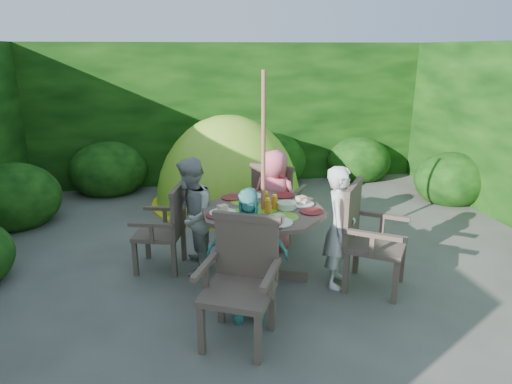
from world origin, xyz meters
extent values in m
plane|color=#4C4944|center=(0.00, 0.00, 0.00)|extent=(60.00, 60.00, 0.00)
cube|color=black|center=(0.00, 4.00, 1.25)|extent=(9.00, 1.00, 2.50)
cylinder|color=#41332A|center=(-0.19, -0.22, 0.37)|extent=(0.13, 0.13, 0.74)
cube|color=#41332A|center=(-0.19, -0.22, 0.03)|extent=(0.95, 0.46, 0.07)
cube|color=#41332A|center=(-0.19, -0.22, 0.03)|extent=(0.46, 0.95, 0.07)
cylinder|color=#41332A|center=(-0.19, -0.22, 0.76)|extent=(1.76, 1.76, 0.04)
cylinder|color=#5FA81C|center=(-0.49, -0.31, 0.79)|extent=(0.31, 0.31, 0.00)
cylinder|color=#5FA81C|center=(-0.04, -0.49, 0.79)|extent=(0.31, 0.31, 0.00)
cylinder|color=#5FA81C|center=(-0.35, 0.06, 0.79)|extent=(0.31, 0.31, 0.00)
cylinder|color=#5FA81C|center=(0.10, -0.12, 0.79)|extent=(0.31, 0.31, 0.00)
cylinder|color=#5FA81C|center=(-0.19, -0.22, 0.79)|extent=(0.31, 0.31, 0.00)
cylinder|color=white|center=(0.24, -0.15, 0.80)|extent=(0.27, 0.27, 0.01)
cylinder|color=white|center=(-0.26, 0.22, 0.80)|extent=(0.27, 0.27, 0.01)
cylinder|color=white|center=(-0.63, -0.28, 0.80)|extent=(0.27, 0.27, 0.01)
cylinder|color=white|center=(-0.13, -0.65, 0.80)|extent=(0.27, 0.27, 0.01)
cylinder|color=#B90C0D|center=(0.27, -0.40, 0.80)|extent=(0.24, 0.24, 0.01)
cylinder|color=#B90C0D|center=(0.13, 0.17, 0.80)|extent=(0.24, 0.24, 0.01)
cylinder|color=#B90C0D|center=(-0.46, 0.21, 0.80)|extent=(0.24, 0.24, 0.01)
cylinder|color=#B90C0D|center=(-0.68, -0.34, 0.80)|extent=(0.24, 0.24, 0.01)
cylinder|color=#B90C0D|center=(-0.23, -0.72, 0.80)|extent=(0.24, 0.24, 0.01)
cylinder|color=#58AD42|center=(0.05, -0.25, 0.82)|extent=(0.20, 0.20, 0.07)
cylinder|color=brown|center=(-0.19, -0.22, 1.10)|extent=(0.06, 0.06, 2.20)
cube|color=#41332A|center=(0.90, -0.65, 0.48)|extent=(0.78, 0.79, 0.06)
cube|color=#41332A|center=(0.96, -0.99, 0.23)|extent=(0.08, 0.08, 0.47)
cube|color=#41332A|center=(1.24, -0.59, 0.23)|extent=(0.08, 0.08, 0.47)
cube|color=#41332A|center=(0.56, -0.71, 0.23)|extent=(0.08, 0.08, 0.47)
cube|color=#41332A|center=(0.84, -0.31, 0.23)|extent=(0.08, 0.08, 0.47)
cube|color=#41332A|center=(0.68, -0.50, 0.78)|extent=(0.37, 0.50, 0.55)
cube|color=#41332A|center=(0.74, -0.89, 0.70)|extent=(0.49, 0.36, 0.04)
cube|color=#41332A|center=(1.07, -0.41, 0.70)|extent=(0.49, 0.36, 0.04)
cube|color=#41332A|center=(-1.29, 0.22, 0.42)|extent=(0.61, 0.63, 0.05)
cube|color=#41332A|center=(-1.44, 0.49, 0.21)|extent=(0.06, 0.06, 0.41)
cube|color=#41332A|center=(-1.56, 0.07, 0.21)|extent=(0.06, 0.06, 0.41)
cube|color=#41332A|center=(-1.03, 0.37, 0.21)|extent=(0.06, 0.06, 0.41)
cube|color=#41332A|center=(-1.14, -0.05, 0.21)|extent=(0.06, 0.06, 0.41)
cube|color=#41332A|center=(-1.06, 0.15, 0.69)|extent=(0.18, 0.50, 0.49)
cube|color=#41332A|center=(-1.22, 0.46, 0.62)|extent=(0.49, 0.18, 0.04)
cube|color=#41332A|center=(-1.36, -0.03, 0.62)|extent=(0.49, 0.18, 0.04)
cube|color=#41332A|center=(0.24, 0.88, 0.45)|extent=(0.74, 0.73, 0.05)
cube|color=#41332A|center=(0.56, 0.94, 0.22)|extent=(0.07, 0.07, 0.44)
cube|color=#41332A|center=(0.18, 1.20, 0.22)|extent=(0.07, 0.07, 0.44)
cube|color=#41332A|center=(0.30, 0.56, 0.22)|extent=(0.07, 0.07, 0.44)
cube|color=#41332A|center=(-0.08, 0.82, 0.22)|extent=(0.07, 0.07, 0.44)
cube|color=#41332A|center=(0.10, 0.68, 0.73)|extent=(0.47, 0.34, 0.52)
cube|color=#41332A|center=(0.46, 0.73, 0.65)|extent=(0.34, 0.46, 0.04)
cube|color=#41332A|center=(0.02, 1.04, 0.65)|extent=(0.34, 0.46, 0.04)
cube|color=#41332A|center=(-0.63, -1.31, 0.46)|extent=(0.74, 0.73, 0.05)
cube|color=#41332A|center=(-0.94, -1.42, 0.23)|extent=(0.07, 0.07, 0.45)
cube|color=#41332A|center=(-0.52, -1.63, 0.23)|extent=(0.07, 0.07, 0.45)
cube|color=#41332A|center=(-0.74, -1.00, 0.23)|extent=(0.07, 0.07, 0.45)
cube|color=#41332A|center=(-0.31, -1.20, 0.23)|extent=(0.07, 0.07, 0.45)
cube|color=#41332A|center=(-0.51, -1.08, 0.75)|extent=(0.52, 0.28, 0.54)
cube|color=#41332A|center=(-0.88, -1.19, 0.68)|extent=(0.28, 0.51, 0.04)
cube|color=#41332A|center=(-0.38, -1.44, 0.68)|extent=(0.28, 0.51, 0.04)
imported|color=silver|center=(0.55, -0.51, 0.64)|extent=(0.49, 0.56, 1.29)
imported|color=#A2A39D|center=(-0.94, 0.08, 0.65)|extent=(0.56, 0.68, 1.29)
imported|color=#F26479|center=(0.10, 0.53, 0.63)|extent=(0.73, 0.69, 1.25)
imported|color=#4FB8AF|center=(-0.49, -0.96, 0.63)|extent=(0.79, 0.46, 1.26)
ellipsoid|color=#84C526|center=(-0.23, 2.40, 0.00)|extent=(2.75, 2.75, 2.83)
ellipsoid|color=black|center=(-0.06, 1.62, 0.00)|extent=(0.87, 0.58, 0.97)
cylinder|color=yellow|center=(-0.23, 2.40, 0.02)|extent=(2.47, 2.47, 0.03)
camera|label=1|loc=(-1.10, -4.63, 2.39)|focal=32.00mm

